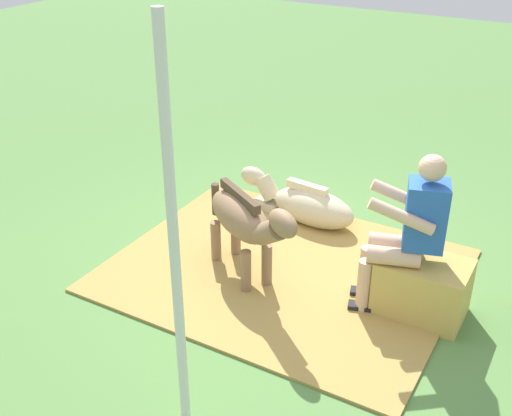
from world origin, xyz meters
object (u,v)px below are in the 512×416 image
pony_standing (245,221)px  hay_bale (422,287)px  pony_lying (305,204)px  tent_pole_left (175,253)px  person_seated (408,228)px

pony_standing → hay_bale: bearing=-169.6°
pony_lying → tent_pole_left: tent_pole_left is taller
hay_bale → pony_lying: (1.45, -0.90, -0.04)m
hay_bale → pony_standing: (1.45, 0.27, 0.33)m
hay_bale → tent_pole_left: tent_pole_left is taller
hay_bale → tent_pole_left: 2.36m
hay_bale → pony_lying: size_ratio=0.51×
hay_bale → person_seated: bearing=11.8°
person_seated → hay_bale: bearing=-168.2°
person_seated → pony_standing: person_seated is taller
pony_standing → tent_pole_left: (-0.53, 1.64, 0.73)m
person_seated → tent_pole_left: (0.76, 1.87, 0.55)m
tent_pole_left → person_seated: bearing=-112.2°
pony_lying → person_seated: bearing=144.1°
pony_lying → hay_bale: bearing=148.1°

